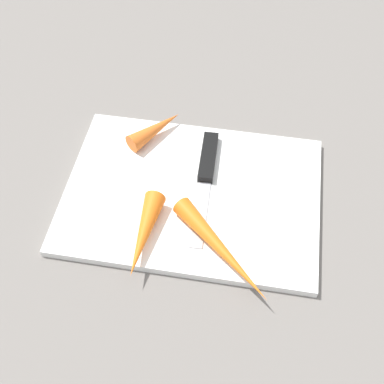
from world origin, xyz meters
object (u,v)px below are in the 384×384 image
Objects in this scene: knife at (207,164)px; carrot_shortest at (156,129)px; cutting_board at (192,195)px; carrot_longest at (221,250)px; carrot_medium at (144,234)px.

knife is 0.10m from carrot_shortest.
carrot_shortest reaches higher than cutting_board.
knife is at bearing -105.92° from cutting_board.
knife reaches higher than cutting_board.
carrot_longest is at bearing -108.91° from carrot_shortest.
carrot_medium is (0.10, -0.01, 0.00)m from carrot_longest.
carrot_shortest is (0.13, -0.20, 0.00)m from carrot_longest.
cutting_board is 0.11m from carrot_longest.
cutting_board is 3.80× the size of carrot_shortest.
carrot_medium is at bearing 61.53° from cutting_board.
carrot_shortest is at bearing -53.66° from cutting_board.
carrot_medium is (0.05, 0.09, 0.02)m from cutting_board.
cutting_board is 2.91× the size of carrot_medium.
knife is 0.15m from carrot_longest.
carrot_longest is (-0.05, 0.10, 0.02)m from cutting_board.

